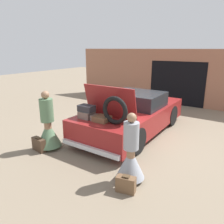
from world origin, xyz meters
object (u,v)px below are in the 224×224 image
(car, at_px, (132,115))
(suitcase_beside_right_person, at_px, (126,184))
(person_left, at_px, (48,129))
(person_right, at_px, (131,157))
(suitcase_beside_left_person, at_px, (39,144))

(car, bearing_deg, suitcase_beside_right_person, -63.33)
(person_left, relative_size, person_right, 1.10)
(suitcase_beside_left_person, height_order, suitcase_beside_right_person, suitcase_beside_left_person)
(suitcase_beside_right_person, bearing_deg, person_right, 107.67)
(suitcase_beside_right_person, bearing_deg, person_left, 169.84)
(person_left, height_order, suitcase_beside_left_person, person_left)
(car, xyz_separation_m, person_left, (-1.38, -2.50, -0.02))
(suitcase_beside_left_person, bearing_deg, person_left, 69.87)
(car, distance_m, person_left, 2.86)
(person_left, xyz_separation_m, suitcase_beside_left_person, (-0.11, -0.29, -0.41))
(car, xyz_separation_m, person_right, (1.38, -2.60, -0.08))
(person_right, xyz_separation_m, suitcase_beside_right_person, (0.14, -0.42, -0.38))
(car, relative_size, person_right, 3.02)
(car, bearing_deg, person_right, -61.98)
(car, relative_size, suitcase_beside_left_person, 9.46)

